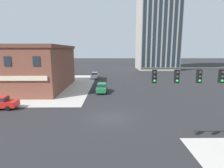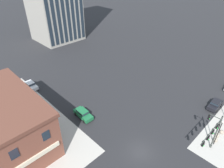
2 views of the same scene
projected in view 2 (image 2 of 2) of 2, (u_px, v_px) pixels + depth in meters
ground_plane at (140, 151)px, 31.86m from camera, size 320.00×320.00×0.00m
traffic_signal_main at (213, 131)px, 29.06m from camera, size 7.19×2.09×6.83m
bollard_sphere_curb_a at (215, 140)px, 33.40m from camera, size 0.72×0.72×0.72m
bollard_sphere_curb_b at (217, 135)px, 34.30m from camera, size 0.72×0.72×0.72m
bollard_sphere_curb_c at (222, 132)px, 34.95m from camera, size 0.72×0.72×0.72m
street_lamp_corner_near at (219, 130)px, 31.33m from camera, size 0.36×0.36×5.27m
car_main_northbound_near at (215, 104)px, 40.70m from camera, size 4.44×1.98×1.68m
car_main_southbound_far at (31, 85)px, 46.80m from camera, size 1.97×4.44×1.68m
car_parked_curb at (83, 114)px, 38.23m from camera, size 2.00×4.46×1.68m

